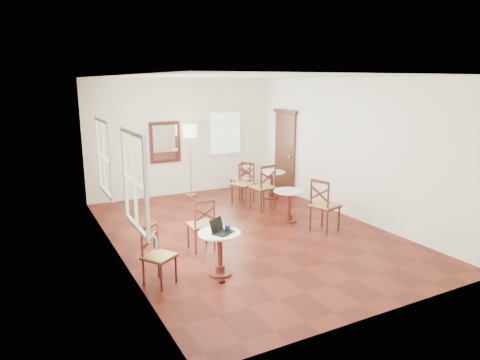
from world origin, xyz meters
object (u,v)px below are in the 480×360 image
(chair_back_a, at_px, (241,180))
(water_glass, at_px, (217,229))
(chair_back_b, at_px, (244,184))
(cafe_table_mid, at_px, (289,202))
(chair_near_b, at_px, (158,256))
(navy_mug, at_px, (228,228))
(mouse, at_px, (218,231))
(power_adapter, at_px, (222,282))
(chair_mid_b, at_px, (324,205))
(cafe_table_back, at_px, (272,182))
(cafe_table_near, at_px, (220,248))
(chair_near_a, at_px, (201,224))
(floor_lamp, at_px, (190,136))
(chair_mid_a, at_px, (263,187))
(laptop, at_px, (220,229))

(chair_back_a, xyz_separation_m, water_glass, (-2.47, -3.88, 0.28))
(chair_back_b, bearing_deg, chair_back_a, 131.52)
(cafe_table_mid, distance_m, chair_near_b, 3.67)
(chair_near_b, height_order, navy_mug, chair_near_b)
(chair_back_a, bearing_deg, mouse, 50.41)
(cafe_table_mid, xyz_separation_m, power_adapter, (-2.50, -1.96, -0.40))
(chair_mid_b, distance_m, power_adapter, 3.04)
(cafe_table_back, xyz_separation_m, chair_back_b, (-0.86, -0.09, 0.06))
(cafe_table_mid, xyz_separation_m, mouse, (-2.42, -1.67, 0.28))
(cafe_table_near, relative_size, chair_back_b, 0.69)
(chair_mid_b, bearing_deg, power_adapter, 96.24)
(cafe_table_back, height_order, navy_mug, navy_mug)
(chair_back_b, distance_m, water_glass, 4.01)
(chair_back_b, bearing_deg, chair_near_b, -70.10)
(cafe_table_mid, relative_size, cafe_table_back, 0.97)
(chair_near_b, height_order, chair_mid_b, chair_mid_b)
(cafe_table_mid, distance_m, mouse, 2.96)
(chair_near_a, relative_size, mouse, 9.17)
(cafe_table_back, relative_size, chair_mid_b, 0.66)
(cafe_table_near, relative_size, navy_mug, 5.37)
(floor_lamp, relative_size, power_adapter, 21.62)
(navy_mug, relative_size, water_glass, 1.36)
(chair_mid_a, bearing_deg, mouse, 40.43)
(chair_back_a, bearing_deg, power_adapter, 51.37)
(chair_back_a, xyz_separation_m, power_adapter, (-2.55, -4.19, -0.44))
(laptop, bearing_deg, chair_back_b, 25.31)
(cafe_table_mid, relative_size, chair_near_a, 0.72)
(cafe_table_back, distance_m, chair_back_b, 0.87)
(chair_back_b, bearing_deg, water_glass, -59.70)
(chair_near_a, xyz_separation_m, floor_lamp, (1.20, 3.57, 1.10))
(floor_lamp, height_order, water_glass, floor_lamp)
(chair_near_b, relative_size, laptop, 2.25)
(chair_near_a, relative_size, power_adapter, 10.94)
(chair_mid_a, bearing_deg, chair_near_b, 29.80)
(cafe_table_back, distance_m, floor_lamp, 2.39)
(chair_near_a, relative_size, water_glass, 10.03)
(power_adapter, bearing_deg, chair_mid_a, 50.14)
(chair_near_a, height_order, water_glass, chair_near_a)
(chair_near_a, distance_m, water_glass, 1.08)
(cafe_table_mid, relative_size, laptop, 1.73)
(chair_mid_b, bearing_deg, cafe_table_near, 91.64)
(cafe_table_near, distance_m, power_adapter, 0.51)
(chair_near_b, distance_m, chair_back_b, 4.50)
(chair_back_a, xyz_separation_m, laptop, (-2.45, -3.94, 0.28))
(chair_back_a, relative_size, water_glass, 9.79)
(chair_mid_a, xyz_separation_m, chair_back_b, (-0.15, 0.68, -0.04))
(chair_near_b, height_order, chair_mid_a, chair_mid_a)
(chair_mid_a, distance_m, chair_mid_b, 1.86)
(chair_near_b, relative_size, chair_back_b, 0.88)
(chair_mid_b, bearing_deg, laptop, 92.19)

